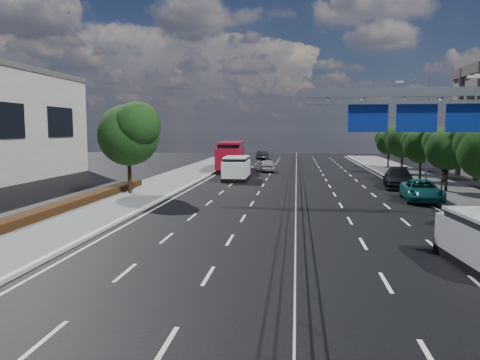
{
  "coord_description": "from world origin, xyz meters",
  "views": [
    {
      "loc": [
        -0.01,
        -14.51,
        4.72
      ],
      "look_at": [
        -2.59,
        6.87,
        2.4
      ],
      "focal_mm": 35.0,
      "sensor_mm": 36.0,
      "label": 1
    }
  ],
  "objects_px": {
    "overhead_gantry": "(433,112)",
    "parked_car_dark": "(399,178)",
    "pedestrian_b": "(443,180)",
    "near_car_dark": "(263,155)",
    "near_car_silver": "(267,165)",
    "white_minivan": "(236,169)",
    "parked_car_teal": "(422,191)",
    "red_bus": "(231,156)"
  },
  "relations": [
    {
      "from": "red_bus",
      "to": "parked_car_dark",
      "type": "height_order",
      "value": "red_bus"
    },
    {
      "from": "overhead_gantry",
      "to": "near_car_dark",
      "type": "xyz_separation_m",
      "value": [
        -12.08,
        49.91,
        -4.92
      ]
    },
    {
      "from": "near_car_silver",
      "to": "pedestrian_b",
      "type": "relative_size",
      "value": 2.44
    },
    {
      "from": "white_minivan",
      "to": "pedestrian_b",
      "type": "relative_size",
      "value": 3.06
    },
    {
      "from": "parked_car_teal",
      "to": "near_car_dark",
      "type": "bearing_deg",
      "value": 112.16
    },
    {
      "from": "overhead_gantry",
      "to": "parked_car_teal",
      "type": "relative_size",
      "value": 2.04
    },
    {
      "from": "parked_car_teal",
      "to": "white_minivan",
      "type": "bearing_deg",
      "value": 145.14
    },
    {
      "from": "near_car_dark",
      "to": "parked_car_dark",
      "type": "bearing_deg",
      "value": 116.23
    },
    {
      "from": "overhead_gantry",
      "to": "near_car_silver",
      "type": "relative_size",
      "value": 2.49
    },
    {
      "from": "parked_car_teal",
      "to": "parked_car_dark",
      "type": "height_order",
      "value": "parked_car_dark"
    },
    {
      "from": "pedestrian_b",
      "to": "near_car_silver",
      "type": "bearing_deg",
      "value": -36.23
    },
    {
      "from": "red_bus",
      "to": "parked_car_teal",
      "type": "xyz_separation_m",
      "value": [
        15.8,
        -21.51,
        -1.05
      ]
    },
    {
      "from": "red_bus",
      "to": "parked_car_dark",
      "type": "relative_size",
      "value": 2.06
    },
    {
      "from": "overhead_gantry",
      "to": "red_bus",
      "type": "xyz_separation_m",
      "value": [
        -14.24,
        28.96,
        -3.86
      ]
    },
    {
      "from": "white_minivan",
      "to": "parked_car_dark",
      "type": "height_order",
      "value": "white_minivan"
    },
    {
      "from": "parked_car_dark",
      "to": "pedestrian_b",
      "type": "xyz_separation_m",
      "value": [
        2.64,
        -2.71,
        0.18
      ]
    },
    {
      "from": "white_minivan",
      "to": "parked_car_dark",
      "type": "distance_m",
      "value": 14.49
    },
    {
      "from": "red_bus",
      "to": "near_car_silver",
      "type": "distance_m",
      "value": 4.45
    },
    {
      "from": "pedestrian_b",
      "to": "near_car_dark",
      "type": "bearing_deg",
      "value": -54.12
    },
    {
      "from": "parked_car_dark",
      "to": "red_bus",
      "type": "bearing_deg",
      "value": 144.79
    },
    {
      "from": "overhead_gantry",
      "to": "white_minivan",
      "type": "height_order",
      "value": "overhead_gantry"
    },
    {
      "from": "near_car_dark",
      "to": "white_minivan",
      "type": "bearing_deg",
      "value": 94.66
    },
    {
      "from": "white_minivan",
      "to": "parked_car_teal",
      "type": "bearing_deg",
      "value": -39.79
    },
    {
      "from": "near_car_silver",
      "to": "parked_car_teal",
      "type": "distance_m",
      "value": 23.73
    },
    {
      "from": "overhead_gantry",
      "to": "near_car_dark",
      "type": "bearing_deg",
      "value": 103.6
    },
    {
      "from": "overhead_gantry",
      "to": "near_car_dark",
      "type": "distance_m",
      "value": 51.59
    },
    {
      "from": "white_minivan",
      "to": "near_car_silver",
      "type": "distance_m",
      "value": 9.7
    },
    {
      "from": "near_car_silver",
      "to": "pedestrian_b",
      "type": "distance_m",
      "value": 21.59
    },
    {
      "from": "red_bus",
      "to": "parked_car_dark",
      "type": "distance_m",
      "value": 21.36
    },
    {
      "from": "near_car_silver",
      "to": "pedestrian_b",
      "type": "bearing_deg",
      "value": 125.99
    },
    {
      "from": "near_car_dark",
      "to": "overhead_gantry",
      "type": "bearing_deg",
      "value": 108.71
    },
    {
      "from": "red_bus",
      "to": "parked_car_dark",
      "type": "xyz_separation_m",
      "value": [
        15.8,
        -14.34,
        -0.95
      ]
    },
    {
      "from": "white_minivan",
      "to": "parked_car_dark",
      "type": "relative_size",
      "value": 0.94
    },
    {
      "from": "overhead_gantry",
      "to": "parked_car_dark",
      "type": "height_order",
      "value": "overhead_gantry"
    },
    {
      "from": "near_car_silver",
      "to": "parked_car_dark",
      "type": "bearing_deg",
      "value": 125.32
    },
    {
      "from": "near_car_dark",
      "to": "pedestrian_b",
      "type": "distance_m",
      "value": 41.34
    },
    {
      "from": "near_car_silver",
      "to": "parked_car_teal",
      "type": "height_order",
      "value": "near_car_silver"
    },
    {
      "from": "red_bus",
      "to": "near_car_dark",
      "type": "height_order",
      "value": "red_bus"
    },
    {
      "from": "overhead_gantry",
      "to": "pedestrian_b",
      "type": "height_order",
      "value": "overhead_gantry"
    },
    {
      "from": "parked_car_teal",
      "to": "pedestrian_b",
      "type": "xyz_separation_m",
      "value": [
        2.64,
        4.46,
        0.29
      ]
    },
    {
      "from": "parked_car_dark",
      "to": "white_minivan",
      "type": "bearing_deg",
      "value": 170.36
    },
    {
      "from": "overhead_gantry",
      "to": "parked_car_dark",
      "type": "xyz_separation_m",
      "value": [
        1.56,
        14.62,
        -4.81
      ]
    }
  ]
}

